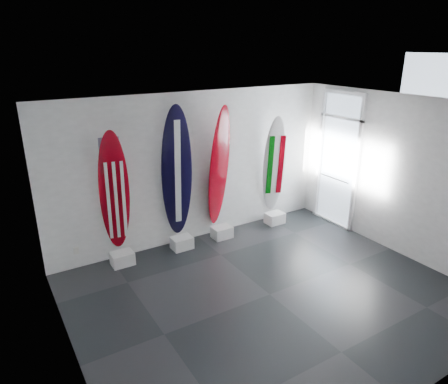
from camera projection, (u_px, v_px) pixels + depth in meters
floor at (270, 294)px, 6.60m from camera, size 6.00×6.00×0.00m
ceiling at (278, 108)px, 5.57m from camera, size 6.00×6.00×0.00m
wall_back at (196, 168)px, 8.09m from camera, size 6.00×0.00×6.00m
wall_front at (428, 290)px, 4.08m from camera, size 6.00×0.00×6.00m
wall_left at (64, 262)px, 4.61m from camera, size 0.00×5.00×5.00m
wall_right at (402, 177)px, 7.56m from camera, size 0.00×5.00×5.00m
display_block_usa at (122, 259)px, 7.46m from camera, size 0.40×0.30×0.24m
surfboard_usa at (114, 193)px, 7.11m from camera, size 0.59×0.50×2.29m
display_block_navy at (182, 243)px, 8.05m from camera, size 0.40×0.30×0.24m
surfboard_navy at (177, 173)px, 7.65m from camera, size 0.64×0.42×2.61m
display_block_swiss at (222, 232)px, 8.51m from camera, size 0.40×0.30×0.24m
surfboard_swiss at (219, 168)px, 8.11m from camera, size 0.66×0.54×2.53m
display_block_italy at (275, 218)px, 9.19m from camera, size 0.40×0.30×0.24m
surfboard_italy at (274, 165)px, 8.85m from camera, size 0.60×0.53×2.20m
wall_outlet at (76, 251)px, 7.26m from camera, size 0.09×0.02×0.13m
glass_door at (338, 162)px, 8.81m from camera, size 0.12×1.16×2.85m
balcony at (374, 191)px, 9.78m from camera, size 2.80×2.20×1.20m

